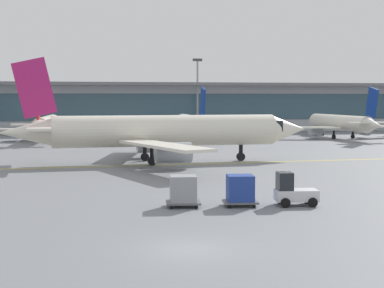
% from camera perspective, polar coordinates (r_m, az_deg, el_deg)
% --- Properties ---
extents(ground_plane, '(400.00, 400.00, 0.00)m').
position_cam_1_polar(ground_plane, '(27.46, -0.39, -9.79)').
color(ground_plane, slate).
extents(taxiway_centreline_stripe, '(109.89, 5.63, 0.01)m').
position_cam_1_polar(taxiway_centreline_stripe, '(61.12, -2.13, -1.94)').
color(taxiway_centreline_stripe, yellow).
rests_on(taxiway_centreline_stripe, ground_plane).
extents(terminal_concourse, '(179.87, 11.00, 9.60)m').
position_cam_1_polar(terminal_concourse, '(119.59, -8.73, 3.46)').
color(terminal_concourse, '#B2B7BC').
rests_on(terminal_concourse, ground_plane).
extents(gate_airplane_2, '(23.47, 25.30, 8.38)m').
position_cam_1_polar(gate_airplane_2, '(97.46, -13.46, 1.77)').
color(gate_airplane_2, silver).
rests_on(gate_airplane_2, ground_plane).
extents(gate_airplane_3, '(23.52, 25.25, 8.38)m').
position_cam_1_polar(gate_airplane_3, '(99.42, -0.05, 1.94)').
color(gate_airplane_3, white).
rests_on(gate_airplane_3, ground_plane).
extents(gate_airplane_4, '(23.50, 25.28, 8.38)m').
position_cam_1_polar(gate_airplane_4, '(103.72, 13.71, 1.92)').
color(gate_airplane_4, silver).
rests_on(gate_airplane_4, ground_plane).
extents(taxiing_regional_jet, '(32.25, 29.97, 10.68)m').
position_cam_1_polar(taxiing_regional_jet, '(62.74, -2.79, 1.15)').
color(taxiing_regional_jet, silver).
rests_on(taxiing_regional_jet, ground_plane).
extents(baggage_tug, '(2.75, 1.88, 2.10)m').
position_cam_1_polar(baggage_tug, '(38.51, 9.42, -4.39)').
color(baggage_tug, silver).
rests_on(baggage_tug, ground_plane).
extents(cargo_dolly_lead, '(2.28, 1.84, 1.94)m').
position_cam_1_polar(cargo_dolly_lead, '(37.85, 4.54, -4.25)').
color(cargo_dolly_lead, '#595B60').
rests_on(cargo_dolly_lead, ground_plane).
extents(cargo_dolly_trailing, '(2.28, 1.84, 1.94)m').
position_cam_1_polar(cargo_dolly_trailing, '(37.47, -0.83, -4.33)').
color(cargo_dolly_trailing, '#595B60').
rests_on(cargo_dolly_trailing, ground_plane).
extents(apron_light_mast_2, '(1.80, 0.36, 14.08)m').
position_cam_1_polar(apron_light_mast_2, '(115.86, 0.52, 4.87)').
color(apron_light_mast_2, gray).
rests_on(apron_light_mast_2, ground_plane).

